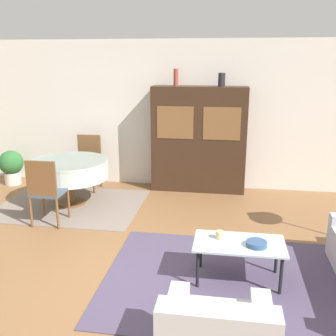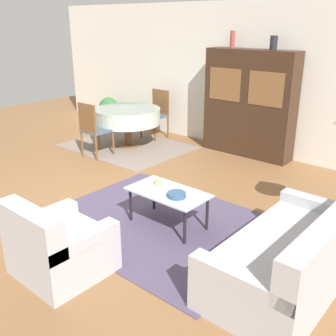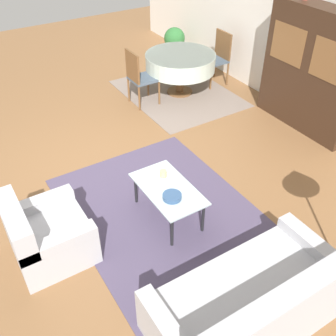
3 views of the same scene
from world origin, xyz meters
name	(u,v)px [view 1 (image 1 of 3)]	position (x,y,z in m)	size (l,w,h in m)	color
ground_plane	(129,288)	(0.00, 0.00, 0.00)	(14.00, 14.00, 0.00)	brown
wall_back	(176,115)	(0.00, 3.63, 1.35)	(10.00, 0.06, 2.70)	silver
area_rug	(228,280)	(1.04, 0.30, 0.01)	(2.71, 2.11, 0.01)	#4C425B
dining_rug	(71,205)	(-1.57, 2.23, 0.01)	(2.33, 1.80, 0.01)	gray
coffee_table	(239,247)	(1.14, 0.33, 0.41)	(0.98, 0.55, 0.44)	black
display_cabinet	(199,140)	(0.45, 3.38, 0.95)	(1.69, 0.41, 1.89)	#382316
dining_table	(69,169)	(-1.58, 2.29, 0.61)	(1.28, 1.28, 0.75)	brown
dining_chair_near	(46,188)	(-1.58, 1.42, 0.56)	(0.44, 0.44, 0.99)	brown
dining_chair_far	(88,159)	(-1.58, 3.15, 0.56)	(0.44, 0.44, 0.99)	brown
cup	(220,235)	(0.93, 0.40, 0.50)	(0.08, 0.08, 0.09)	tan
bowl	(257,244)	(1.32, 0.28, 0.48)	(0.22, 0.22, 0.05)	#33517A
vase_tall	(176,77)	(0.03, 3.38, 2.04)	(0.09, 0.09, 0.29)	#9E4238
vase_short	(222,80)	(0.82, 3.38, 2.01)	(0.12, 0.12, 0.23)	#232328
potted_plant	(11,165)	(-3.13, 3.15, 0.37)	(0.46, 0.46, 0.66)	beige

